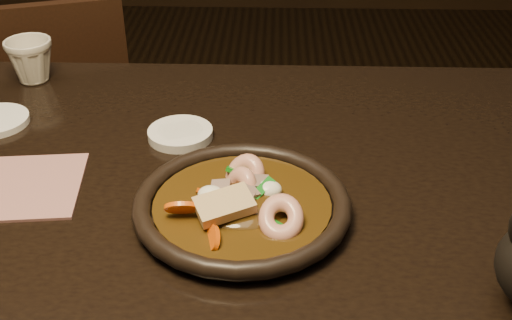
{
  "coord_description": "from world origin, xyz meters",
  "views": [
    {
      "loc": [
        0.32,
        -0.67,
        1.24
      ],
      "look_at": [
        0.3,
        0.03,
        0.8
      ],
      "focal_mm": 45.0,
      "sensor_mm": 36.0,
      "label": 1
    }
  ],
  "objects_px": {
    "table": "(38,247)",
    "chair": "(55,141)",
    "plate": "(242,206)",
    "tea_cup": "(30,59)"
  },
  "relations": [
    {
      "from": "table",
      "to": "chair",
      "type": "distance_m",
      "value": 0.73
    },
    {
      "from": "table",
      "to": "plate",
      "type": "bearing_deg",
      "value": -3.85
    },
    {
      "from": "table",
      "to": "chair",
      "type": "xyz_separation_m",
      "value": [
        -0.21,
        0.66,
        -0.22
      ]
    },
    {
      "from": "tea_cup",
      "to": "chair",
      "type": "bearing_deg",
      "value": 108.98
    },
    {
      "from": "table",
      "to": "chair",
      "type": "height_order",
      "value": "chair"
    },
    {
      "from": "table",
      "to": "chair",
      "type": "bearing_deg",
      "value": 107.81
    },
    {
      "from": "chair",
      "to": "plate",
      "type": "relative_size",
      "value": 3.01
    },
    {
      "from": "plate",
      "to": "table",
      "type": "bearing_deg",
      "value": 176.15
    },
    {
      "from": "chair",
      "to": "table",
      "type": "bearing_deg",
      "value": 88.83
    },
    {
      "from": "table",
      "to": "tea_cup",
      "type": "bearing_deg",
      "value": 106.86
    }
  ]
}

